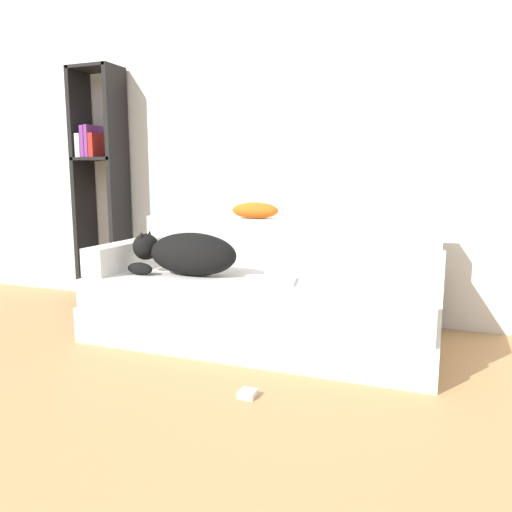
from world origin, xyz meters
TOP-DOWN VIEW (x-y plane):
  - wall_back at (0.00, 3.01)m, footprint 7.04×0.06m
  - couch at (0.03, 2.33)m, footprint 2.10×0.95m
  - couch_backrest at (0.03, 2.74)m, footprint 2.06×0.15m
  - couch_arm_left at (-0.94, 2.33)m, footprint 0.15×0.76m
  - couch_arm_right at (1.01, 2.33)m, footprint 0.15×0.76m
  - dog at (-0.44, 2.25)m, footprint 0.72×0.27m
  - laptop at (0.12, 2.25)m, footprint 0.35×0.29m
  - throw_pillow at (-0.16, 2.73)m, footprint 0.34×0.14m
  - bookshelf at (-1.53, 2.82)m, footprint 0.38×0.26m
  - power_adapter at (0.26, 1.54)m, footprint 0.08×0.08m

SIDE VIEW (x-z plane):
  - power_adapter at x=0.26m, z-range 0.00..0.03m
  - couch at x=0.03m, z-range 0.00..0.39m
  - laptop at x=0.12m, z-range 0.39..0.41m
  - couch_arm_left at x=-0.94m, z-range 0.39..0.57m
  - couch_arm_right at x=1.01m, z-range 0.39..0.57m
  - dog at x=-0.44m, z-range 0.39..0.66m
  - couch_backrest at x=0.03m, z-range 0.39..0.72m
  - throw_pillow at x=-0.16m, z-range 0.72..0.83m
  - bookshelf at x=-1.53m, z-range 0.10..1.95m
  - wall_back at x=0.00m, z-range 0.00..2.70m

